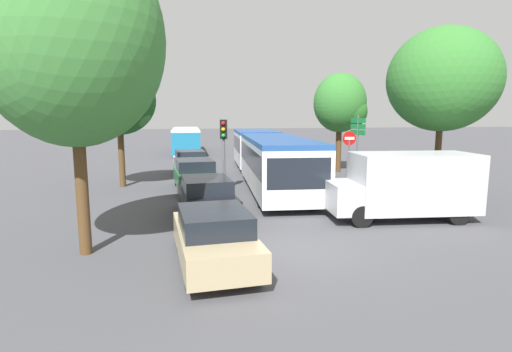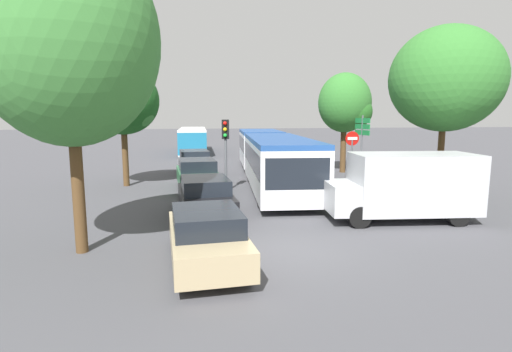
{
  "view_description": "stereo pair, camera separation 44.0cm",
  "coord_description": "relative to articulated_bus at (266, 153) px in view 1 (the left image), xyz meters",
  "views": [
    {
      "loc": [
        -2.93,
        -10.01,
        3.59
      ],
      "look_at": [
        0.2,
        5.39,
        1.2
      ],
      "focal_mm": 28.0,
      "sensor_mm": 36.0,
      "label": 1
    },
    {
      "loc": [
        -2.5,
        -10.1,
        3.59
      ],
      "look_at": [
        0.2,
        5.39,
        1.2
      ],
      "focal_mm": 28.0,
      "sensor_mm": 36.0,
      "label": 2
    }
  ],
  "objects": [
    {
      "name": "tree_right_near",
      "position": [
        5.72,
        -7.05,
        3.54
      ],
      "size": [
        4.41,
        4.41,
        7.12
      ],
      "color": "#51381E",
      "rests_on": "ground"
    },
    {
      "name": "queued_car_black",
      "position": [
        -3.95,
        -7.78,
        -0.76
      ],
      "size": [
        1.97,
        4.18,
        1.42
      ],
      "rotation": [
        0.0,
        0.0,
        1.63
      ],
      "color": "black",
      "rests_on": "ground"
    },
    {
      "name": "direction_sign_post",
      "position": [
        5.37,
        -0.28,
        1.08
      ],
      "size": [
        0.28,
        1.39,
        3.6
      ],
      "rotation": [
        0.0,
        0.0,
        3.3
      ],
      "color": "#56595E",
      "rests_on": "ground"
    },
    {
      "name": "tree_left_near",
      "position": [
        -7.34,
        -10.97,
        3.81
      ],
      "size": [
        4.47,
        4.47,
        8.08
      ],
      "color": "#51381E",
      "rests_on": "ground"
    },
    {
      "name": "traffic_light",
      "position": [
        -2.75,
        -3.15,
        1.02
      ],
      "size": [
        0.36,
        0.39,
        3.4
      ],
      "rotation": [
        0.0,
        0.0,
        -1.79
      ],
      "color": "#56595E",
      "rests_on": "ground"
    },
    {
      "name": "city_bus_rear",
      "position": [
        -3.94,
        17.39,
        -0.12
      ],
      "size": [
        2.74,
        11.0,
        2.35
      ],
      "rotation": [
        0.0,
        0.0,
        1.54
      ],
      "color": "teal",
      "rests_on": "ground"
    },
    {
      "name": "no_entry_sign",
      "position": [
        3.49,
        -3.28,
        0.39
      ],
      "size": [
        0.7,
        0.08,
        2.82
      ],
      "rotation": [
        0.0,
        0.0,
        -1.57
      ],
      "color": "#56595E",
      "rests_on": "ground"
    },
    {
      "name": "tree_right_mid",
      "position": [
        5.31,
        1.98,
        2.78
      ],
      "size": [
        3.27,
        3.27,
        6.21
      ],
      "color": "#51381E",
      "rests_on": "ground"
    },
    {
      "name": "tree_left_mid",
      "position": [
        -7.57,
        -0.78,
        2.76
      ],
      "size": [
        3.6,
        3.6,
        6.05
      ],
      "color": "#51381E",
      "rests_on": "ground"
    },
    {
      "name": "queued_car_tan",
      "position": [
        -4.13,
        -12.48,
        -0.78
      ],
      "size": [
        1.92,
        4.07,
        1.38
      ],
      "rotation": [
        0.0,
        0.0,
        1.63
      ],
      "color": "tan",
      "rests_on": "ground"
    },
    {
      "name": "queued_car_white",
      "position": [
        -4.11,
        2.86,
        -0.73
      ],
      "size": [
        2.06,
        4.37,
        1.48
      ],
      "rotation": [
        0.0,
        0.0,
        1.63
      ],
      "color": "white",
      "rests_on": "ground"
    },
    {
      "name": "white_van",
      "position": [
        2.81,
        -9.48,
        -0.24
      ],
      "size": [
        5.18,
        2.48,
        2.31
      ],
      "rotation": [
        0.0,
        0.0,
        3.03
      ],
      "color": "#B7BABF",
      "rests_on": "ground"
    },
    {
      "name": "ground_plane",
      "position": [
        -2.05,
        -11.73,
        -1.48
      ],
      "size": [
        200.0,
        200.0,
        0.0
      ],
      "primitive_type": "plane",
      "color": "#47474C"
    },
    {
      "name": "queued_car_green",
      "position": [
        -4.08,
        -2.41,
        -0.73
      ],
      "size": [
        2.08,
        4.4,
        1.49
      ],
      "rotation": [
        0.0,
        0.0,
        1.63
      ],
      "color": "#236638",
      "rests_on": "ground"
    },
    {
      "name": "articulated_bus",
      "position": [
        0.0,
        0.0,
        0.0
      ],
      "size": [
        4.13,
        17.47,
        2.57
      ],
      "rotation": [
        0.0,
        0.0,
        -1.66
      ],
      "color": "silver",
      "rests_on": "ground"
    }
  ]
}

